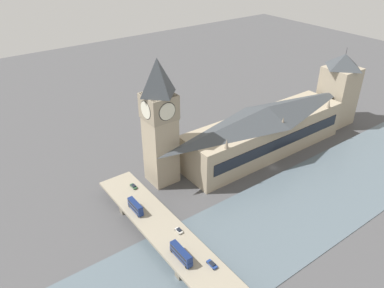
{
  "coord_description": "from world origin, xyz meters",
  "views": [
    {
      "loc": [
        -112.22,
        137.77,
        115.58
      ],
      "look_at": [
        20.12,
        40.92,
        19.78
      ],
      "focal_mm": 35.0,
      "sensor_mm": 36.0,
      "label": 1
    }
  ],
  "objects_px": {
    "car_northbound_tail": "(134,186)",
    "road_bridge": "(192,261)",
    "parliament_hall": "(265,130)",
    "double_decker_bus_mid": "(135,206)",
    "clock_tower": "(160,120)",
    "car_northbound_mid": "(179,230)",
    "victoria_tower": "(338,89)",
    "car_southbound_lead": "(212,264)",
    "double_decker_bus_lead": "(181,254)"
  },
  "relations": [
    {
      "from": "clock_tower",
      "to": "victoria_tower",
      "type": "xyz_separation_m",
      "value": [
        -11.26,
        -129.56,
        -11.28
      ]
    },
    {
      "from": "parliament_hall",
      "to": "double_decker_bus_mid",
      "type": "xyz_separation_m",
      "value": [
        -9.91,
        90.33,
        -5.18
      ]
    },
    {
      "from": "victoria_tower",
      "to": "road_bridge",
      "type": "xyz_separation_m",
      "value": [
        -46.6,
        152.61,
        -18.27
      ]
    },
    {
      "from": "car_southbound_lead",
      "to": "clock_tower",
      "type": "bearing_deg",
      "value": -16.38
    },
    {
      "from": "clock_tower",
      "to": "road_bridge",
      "type": "relative_size",
      "value": 0.5
    },
    {
      "from": "double_decker_bus_mid",
      "to": "car_southbound_lead",
      "type": "height_order",
      "value": "double_decker_bus_mid"
    },
    {
      "from": "parliament_hall",
      "to": "car_northbound_mid",
      "type": "height_order",
      "value": "parliament_hall"
    },
    {
      "from": "double_decker_bus_mid",
      "to": "car_northbound_tail",
      "type": "height_order",
      "value": "double_decker_bus_mid"
    },
    {
      "from": "clock_tower",
      "to": "car_northbound_tail",
      "type": "relative_size",
      "value": 14.39
    },
    {
      "from": "parliament_hall",
      "to": "victoria_tower",
      "type": "relative_size",
      "value": 2.06
    },
    {
      "from": "car_northbound_mid",
      "to": "car_southbound_lead",
      "type": "xyz_separation_m",
      "value": [
        -21.93,
        0.17,
        -0.0
      ]
    },
    {
      "from": "road_bridge",
      "to": "double_decker_bus_mid",
      "type": "relative_size",
      "value": 13.07
    },
    {
      "from": "parliament_hall",
      "to": "car_northbound_tail",
      "type": "bearing_deg",
      "value": 85.81
    },
    {
      "from": "parliament_hall",
      "to": "victoria_tower",
      "type": "xyz_separation_m",
      "value": [
        0.05,
        -66.26,
        9.11
      ]
    },
    {
      "from": "double_decker_bus_lead",
      "to": "double_decker_bus_mid",
      "type": "distance_m",
      "value": 34.41
    },
    {
      "from": "double_decker_bus_lead",
      "to": "car_northbound_mid",
      "type": "distance_m",
      "value": 14.7
    },
    {
      "from": "road_bridge",
      "to": "double_decker_bus_lead",
      "type": "height_order",
      "value": "double_decker_bus_lead"
    },
    {
      "from": "car_northbound_tail",
      "to": "road_bridge",
      "type": "bearing_deg",
      "value": 176.1
    },
    {
      "from": "road_bridge",
      "to": "car_northbound_mid",
      "type": "bearing_deg",
      "value": -15.53
    },
    {
      "from": "road_bridge",
      "to": "car_northbound_mid",
      "type": "xyz_separation_m",
      "value": [
        14.71,
        -4.09,
        1.96
      ]
    },
    {
      "from": "victoria_tower",
      "to": "car_southbound_lead",
      "type": "height_order",
      "value": "victoria_tower"
    },
    {
      "from": "double_decker_bus_lead",
      "to": "car_southbound_lead",
      "type": "xyz_separation_m",
      "value": [
        -9.46,
        -7.33,
        -2.06
      ]
    },
    {
      "from": "car_northbound_tail",
      "to": "double_decker_bus_lead",
      "type": "bearing_deg",
      "value": 172.09
    },
    {
      "from": "double_decker_bus_lead",
      "to": "parliament_hall",
      "type": "bearing_deg",
      "value": -63.72
    },
    {
      "from": "victoria_tower",
      "to": "car_northbound_tail",
      "type": "relative_size",
      "value": 11.19
    },
    {
      "from": "parliament_hall",
      "to": "double_decker_bus_mid",
      "type": "bearing_deg",
      "value": 96.26
    },
    {
      "from": "parliament_hall",
      "to": "clock_tower",
      "type": "height_order",
      "value": "clock_tower"
    },
    {
      "from": "road_bridge",
      "to": "car_northbound_tail",
      "type": "distance_m",
      "value": 52.77
    },
    {
      "from": "parliament_hall",
      "to": "road_bridge",
      "type": "distance_m",
      "value": 98.52
    },
    {
      "from": "car_northbound_tail",
      "to": "car_southbound_lead",
      "type": "xyz_separation_m",
      "value": [
        -59.84,
        -0.33,
        0.0
      ]
    },
    {
      "from": "clock_tower",
      "to": "car_northbound_mid",
      "type": "bearing_deg",
      "value": 156.28
    },
    {
      "from": "victoria_tower",
      "to": "double_decker_bus_lead",
      "type": "xyz_separation_m",
      "value": [
        -44.37,
        156.02,
        -14.25
      ]
    },
    {
      "from": "road_bridge",
      "to": "car_northbound_tail",
      "type": "xyz_separation_m",
      "value": [
        52.61,
        -3.59,
        1.95
      ]
    },
    {
      "from": "double_decker_bus_mid",
      "to": "car_southbound_lead",
      "type": "distance_m",
      "value": 44.62
    },
    {
      "from": "double_decker_bus_mid",
      "to": "car_southbound_lead",
      "type": "xyz_separation_m",
      "value": [
        -43.87,
        -7.9,
        -2.02
      ]
    },
    {
      "from": "parliament_hall",
      "to": "car_northbound_tail",
      "type": "xyz_separation_m",
      "value": [
        6.06,
        82.76,
        -7.21
      ]
    },
    {
      "from": "victoria_tower",
      "to": "clock_tower",
      "type": "bearing_deg",
      "value": 85.03
    },
    {
      "from": "car_northbound_mid",
      "to": "car_northbound_tail",
      "type": "bearing_deg",
      "value": 0.76
    },
    {
      "from": "car_northbound_tail",
      "to": "victoria_tower",
      "type": "bearing_deg",
      "value": -92.31
    },
    {
      "from": "clock_tower",
      "to": "car_northbound_mid",
      "type": "xyz_separation_m",
      "value": [
        -43.15,
        18.96,
        -27.59
      ]
    },
    {
      "from": "car_southbound_lead",
      "to": "double_decker_bus_mid",
      "type": "bearing_deg",
      "value": 10.2
    },
    {
      "from": "car_southbound_lead",
      "to": "car_northbound_tail",
      "type": "bearing_deg",
      "value": 0.31
    },
    {
      "from": "parliament_hall",
      "to": "double_decker_bus_mid",
      "type": "relative_size",
      "value": 10.41
    },
    {
      "from": "double_decker_bus_lead",
      "to": "road_bridge",
      "type": "bearing_deg",
      "value": -123.18
    },
    {
      "from": "double_decker_bus_lead",
      "to": "car_southbound_lead",
      "type": "relative_size",
      "value": 2.5
    },
    {
      "from": "parliament_hall",
      "to": "car_southbound_lead",
      "type": "xyz_separation_m",
      "value": [
        -53.77,
        82.43,
        -7.2
      ]
    },
    {
      "from": "clock_tower",
      "to": "double_decker_bus_lead",
      "type": "height_order",
      "value": "clock_tower"
    },
    {
      "from": "clock_tower",
      "to": "car_northbound_tail",
      "type": "distance_m",
      "value": 34.17
    },
    {
      "from": "road_bridge",
      "to": "car_southbound_lead",
      "type": "bearing_deg",
      "value": -151.55
    },
    {
      "from": "parliament_hall",
      "to": "car_northbound_mid",
      "type": "bearing_deg",
      "value": 111.16
    }
  ]
}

